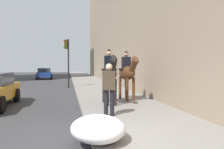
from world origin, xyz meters
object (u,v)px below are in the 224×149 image
Objects in this scene: car_near_lane at (44,73)px; traffic_light_near_curb at (67,55)px; mounted_horse_near at (110,73)px; pedestrian_greeting at (109,86)px; mounted_horse_far at (127,72)px.

traffic_light_near_curb is at bearing -170.09° from car_near_lane.
mounted_horse_near is at bearing -168.73° from traffic_light_near_curb.
mounted_horse_far is at bearing -14.32° from pedestrian_greeting.
pedestrian_greeting is 0.40× the size of car_near_lane.
mounted_horse_near is at bearing -52.94° from mounted_horse_far.
mounted_horse_far is at bearing 135.01° from mounted_horse_near.
mounted_horse_far is at bearing -160.25° from traffic_light_near_curb.
mounted_horse_far reaches higher than car_near_lane.
traffic_light_near_curb is (8.84, 1.76, 1.11)m from mounted_horse_near.
traffic_light_near_curb reaches higher than pedestrian_greeting.
mounted_horse_far is 21.62m from car_near_lane.
pedestrian_greeting is at bearing -172.76° from car_near_lane.
traffic_light_near_curb is at bearing -168.61° from mounted_horse_far.
mounted_horse_far reaches higher than pedestrian_greeting.
mounted_horse_far is 1.38× the size of pedestrian_greeting.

